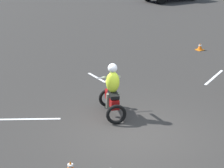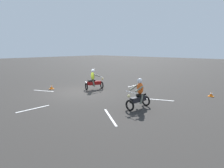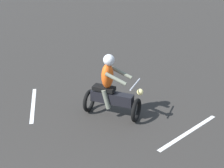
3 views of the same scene
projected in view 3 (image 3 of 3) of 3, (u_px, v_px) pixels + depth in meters
The scene contains 3 objects.
motorcycle_rider_background at pixel (111, 90), 7.76m from camera, with size 1.55×0.83×1.66m.
lane_stripe_ne at pixel (189, 132), 7.36m from camera, with size 0.10×2.18×0.01m, color silver.
lane_stripe_nw at pixel (33, 105), 8.58m from camera, with size 0.10×2.00×0.01m, color silver.
Camera 3 is at (1.85, -1.31, 4.14)m, focal length 50.00 mm.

